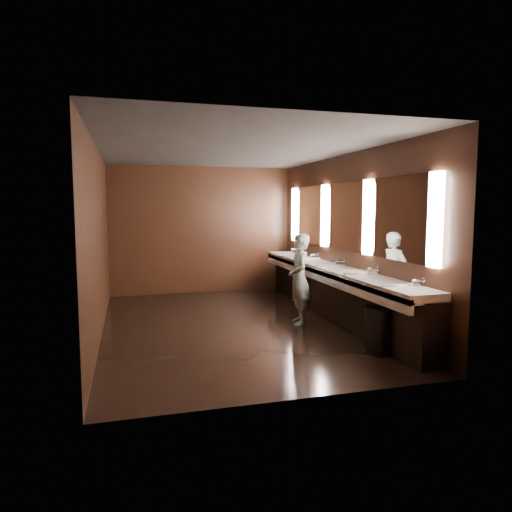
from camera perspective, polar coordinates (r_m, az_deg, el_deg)
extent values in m
plane|color=black|center=(7.50, -3.06, -8.61)|extent=(6.00, 6.00, 0.00)
cube|color=#2D2D2B|center=(7.31, -3.19, 13.14)|extent=(4.00, 6.00, 0.02)
cube|color=black|center=(10.22, -6.77, 3.21)|extent=(4.00, 0.02, 2.80)
cube|color=black|center=(4.40, 5.36, -0.41)|extent=(4.00, 0.02, 2.80)
cube|color=black|center=(7.11, -19.06, 1.72)|extent=(0.02, 6.00, 2.80)
cube|color=black|center=(7.95, 11.12, 2.35)|extent=(0.02, 6.00, 2.80)
cube|color=black|center=(7.99, 9.81, -4.80)|extent=(0.36, 5.40, 0.81)
cube|color=white|center=(7.88, 9.25, -1.66)|extent=(0.55, 5.40, 0.12)
cube|color=white|center=(7.79, 7.60, -2.32)|extent=(0.06, 5.40, 0.18)
cylinder|color=silver|center=(6.06, 19.65, -2.89)|extent=(0.18, 0.04, 0.04)
cylinder|color=silver|center=(6.98, 14.44, -1.60)|extent=(0.18, 0.04, 0.04)
cylinder|color=silver|center=(7.94, 10.48, -0.61)|extent=(0.18, 0.04, 0.04)
cylinder|color=silver|center=(8.94, 7.38, 0.17)|extent=(0.18, 0.04, 0.04)
cylinder|color=silver|center=(9.95, 4.91, 0.79)|extent=(0.18, 0.04, 0.04)
cube|color=white|center=(5.87, 21.52, 4.22)|extent=(0.06, 0.22, 1.15)
cube|color=white|center=(6.53, 17.39, 4.50)|extent=(0.03, 1.32, 1.15)
cube|color=white|center=(7.21, 13.82, 4.72)|extent=(0.06, 0.23, 1.15)
cube|color=white|center=(7.92, 11.07, 4.88)|extent=(0.03, 1.32, 1.15)
cube|color=white|center=(8.64, 8.60, 5.01)|extent=(0.06, 0.23, 1.15)
cube|color=white|center=(9.38, 6.67, 5.11)|extent=(0.03, 1.32, 1.15)
cube|color=white|center=(10.12, 4.87, 5.19)|extent=(0.06, 0.22, 1.15)
imported|color=#98CEE2|center=(7.47, 5.45, -2.88)|extent=(0.45, 0.60, 1.48)
cylinder|color=black|center=(6.28, 15.19, -8.89)|extent=(0.47, 0.47, 0.60)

